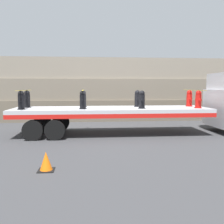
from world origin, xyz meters
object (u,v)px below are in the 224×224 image
fire_hydrant_black_far_0 (27,99)px  fire_hydrant_black_near_2 (142,100)px  fire_hydrant_black_near_1 (83,100)px  traffic_cone (46,161)px  fire_hydrant_black_far_1 (83,99)px  flatbed_trailer (101,113)px  fire_hydrant_red_far_3 (189,98)px  fire_hydrant_black_near_0 (21,100)px  fire_hydrant_black_far_2 (137,99)px  fire_hydrant_red_near_3 (198,100)px

fire_hydrant_black_far_0 → fire_hydrant_black_near_2: (5.74, -1.14, 0.00)m
fire_hydrant_black_near_1 → traffic_cone: size_ratio=1.58×
fire_hydrant_black_far_1 → fire_hydrant_black_near_2: 3.09m
flatbed_trailer → traffic_cone: bearing=-108.7°
flatbed_trailer → traffic_cone: (-1.83, -5.42, -0.84)m
fire_hydrant_black_near_1 → traffic_cone: 5.17m
fire_hydrant_black_near_1 → fire_hydrant_red_far_3: (5.74, 1.14, 0.00)m
fire_hydrant_black_near_0 → fire_hydrant_black_far_2: same height
fire_hydrant_black_far_0 → fire_hydrant_red_near_3: same height
fire_hydrant_black_far_0 → fire_hydrant_black_far_1: same height
fire_hydrant_black_near_0 → fire_hydrant_black_near_2: same height
fire_hydrant_black_far_0 → fire_hydrant_black_near_2: size_ratio=1.00×
flatbed_trailer → fire_hydrant_red_far_3: bearing=6.7°
fire_hydrant_black_far_2 → fire_hydrant_black_far_1: bearing=180.0°
fire_hydrant_red_far_3 → fire_hydrant_black_near_0: bearing=-172.4°
fire_hydrant_black_near_2 → fire_hydrant_red_far_3: bearing=21.7°
fire_hydrant_black_near_2 → fire_hydrant_black_far_0: bearing=168.7°
fire_hydrant_black_near_1 → fire_hydrant_black_far_2: (2.87, 1.14, 0.00)m
fire_hydrant_black_near_0 → fire_hydrant_black_near_2: (5.74, 0.00, 0.00)m
fire_hydrant_black_near_0 → fire_hydrant_black_near_1: same height
fire_hydrant_black_far_0 → fire_hydrant_black_near_1: bearing=-21.7°
fire_hydrant_red_near_3 → traffic_cone: size_ratio=1.58×
traffic_cone → fire_hydrant_red_near_3: bearing=35.9°
fire_hydrant_black_far_2 → fire_hydrant_red_far_3: 2.87m
fire_hydrant_black_far_1 → fire_hydrant_red_near_3: (5.74, -1.14, 0.00)m
fire_hydrant_black_far_1 → fire_hydrant_black_far_0: bearing=180.0°
fire_hydrant_black_far_0 → fire_hydrant_black_near_0: bearing=-90.0°
fire_hydrant_black_far_2 → fire_hydrant_black_near_1: bearing=-158.3°
traffic_cone → fire_hydrant_black_near_1: bearing=78.9°
fire_hydrant_black_near_2 → fire_hydrant_black_far_2: bearing=90.0°
fire_hydrant_black_near_2 → traffic_cone: fire_hydrant_black_near_2 is taller
flatbed_trailer → fire_hydrant_black_near_0: size_ratio=11.14×
flatbed_trailer → fire_hydrant_black_far_0: (-3.76, 0.57, 0.67)m
fire_hydrant_black_far_1 → fire_hydrant_red_near_3: size_ratio=1.00×
fire_hydrant_black_near_1 → fire_hydrant_red_near_3: size_ratio=1.00×
fire_hydrant_red_near_3 → fire_hydrant_red_far_3: size_ratio=1.00×
flatbed_trailer → fire_hydrant_black_near_1: (-0.88, -0.57, 0.67)m
fire_hydrant_black_far_0 → fire_hydrant_red_near_3: 8.69m
fire_hydrant_black_near_0 → traffic_cone: (1.92, -4.85, -1.51)m
flatbed_trailer → fire_hydrant_black_far_0: fire_hydrant_black_far_0 is taller
fire_hydrant_black_near_0 → fire_hydrant_red_near_3: size_ratio=1.00×
fire_hydrant_black_near_2 → traffic_cone: 6.36m
fire_hydrant_black_near_1 → fire_hydrant_black_near_2: size_ratio=1.00×
fire_hydrant_black_near_0 → fire_hydrant_red_near_3: bearing=0.0°
fire_hydrant_black_near_0 → fire_hydrant_black_far_0: same height
fire_hydrant_black_far_2 → fire_hydrant_red_near_3: size_ratio=1.00×
fire_hydrant_black_near_1 → traffic_cone: (-0.95, -4.85, -1.51)m
fire_hydrant_red_near_3 → traffic_cone: fire_hydrant_red_near_3 is taller
fire_hydrant_black_near_0 → fire_hydrant_black_far_1: (2.87, 1.14, 0.00)m
fire_hydrant_black_far_0 → fire_hydrant_black_far_1: 2.87m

